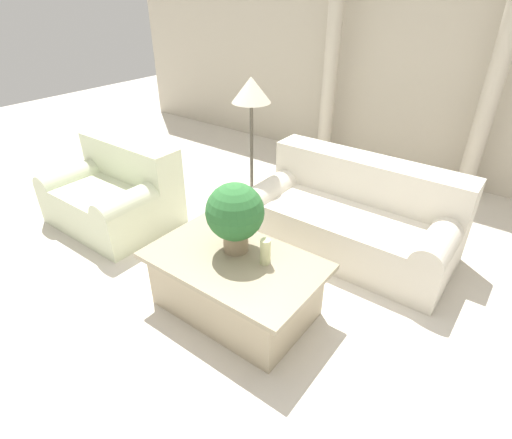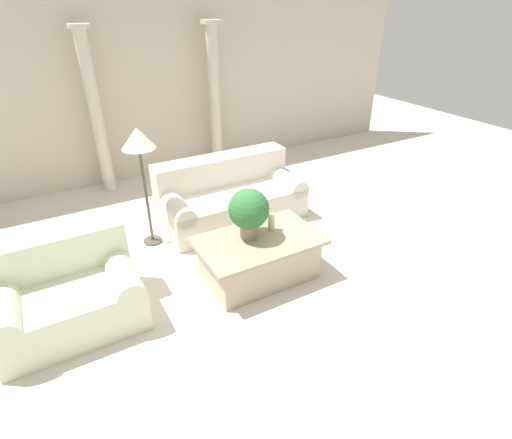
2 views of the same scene
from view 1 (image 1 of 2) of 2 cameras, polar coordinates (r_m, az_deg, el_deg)
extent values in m
plane|color=silver|center=(3.53, 1.20, -10.02)|extent=(16.00, 16.00, 0.00)
cube|color=beige|center=(5.69, 22.58, 21.54)|extent=(10.00, 0.06, 3.20)
cube|color=beige|center=(4.02, 13.09, -1.25)|extent=(1.96, 0.97, 0.45)
cube|color=beige|center=(4.08, 15.71, 5.74)|extent=(1.96, 0.34, 0.40)
cylinder|color=beige|center=(4.26, 3.27, 4.72)|extent=(0.28, 0.97, 0.28)
cylinder|color=beige|center=(3.73, 25.08, -2.54)|extent=(0.28, 0.97, 0.28)
cube|color=beige|center=(4.63, -19.80, 2.13)|extent=(1.30, 0.97, 0.45)
cube|color=beige|center=(4.61, -17.57, 8.33)|extent=(1.30, 0.34, 0.40)
cylinder|color=beige|center=(4.95, -23.63, 5.90)|extent=(0.28, 0.97, 0.28)
cylinder|color=beige|center=(4.15, -16.26, 2.70)|extent=(0.28, 0.97, 0.28)
cube|color=tan|center=(3.21, -2.99, -9.51)|extent=(1.18, 0.73, 0.46)
cube|color=tan|center=(3.06, -3.12, -5.93)|extent=(1.34, 0.83, 0.04)
cylinder|color=#937F60|center=(3.10, -2.90, -3.15)|extent=(0.20, 0.20, 0.15)
sphere|color=#2D6B33|center=(2.96, -3.03, 1.11)|extent=(0.44, 0.44, 0.44)
cylinder|color=beige|center=(2.94, 1.35, -4.62)|extent=(0.08, 0.08, 0.21)
cylinder|color=#4C473D|center=(4.61, -0.58, 1.02)|extent=(0.24, 0.24, 0.03)
cylinder|color=#4C473D|center=(4.33, -0.63, 8.37)|extent=(0.04, 0.04, 1.25)
cone|color=beige|center=(4.11, -0.69, 18.07)|extent=(0.39, 0.39, 0.25)
cylinder|color=beige|center=(5.81, 10.52, 19.45)|extent=(0.20, 0.20, 2.42)
cylinder|color=beige|center=(5.24, 30.39, 14.71)|extent=(0.20, 0.20, 2.42)
camera|label=2|loc=(3.74, -80.41, 15.08)|focal=28.00mm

